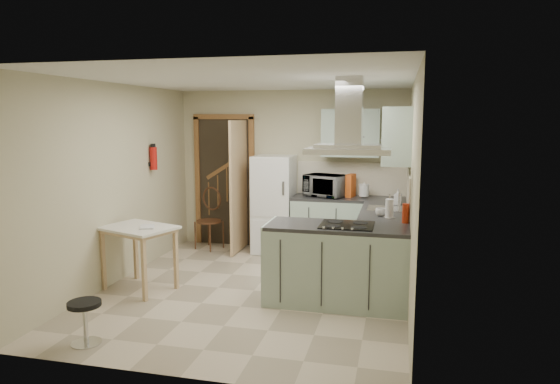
% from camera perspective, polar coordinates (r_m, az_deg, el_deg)
% --- Properties ---
extents(floor, '(4.20, 4.20, 0.00)m').
position_cam_1_polar(floor, '(6.16, -3.00, -11.18)').
color(floor, '#C6B49A').
rests_on(floor, ground).
extents(ceiling, '(4.20, 4.20, 0.00)m').
position_cam_1_polar(ceiling, '(5.82, -3.20, 12.69)').
color(ceiling, silver).
rests_on(ceiling, back_wall).
extents(back_wall, '(3.60, 0.00, 3.60)m').
position_cam_1_polar(back_wall, '(7.88, 1.25, 2.48)').
color(back_wall, '#BCB592').
rests_on(back_wall, floor).
extents(left_wall, '(0.00, 4.20, 4.20)m').
position_cam_1_polar(left_wall, '(6.60, -18.26, 0.90)').
color(left_wall, '#BCB592').
rests_on(left_wall, floor).
extents(right_wall, '(0.00, 4.20, 4.20)m').
position_cam_1_polar(right_wall, '(5.62, 14.77, -0.20)').
color(right_wall, '#BCB592').
rests_on(right_wall, floor).
extents(doorway, '(1.10, 0.12, 2.10)m').
position_cam_1_polar(doorway, '(8.18, -6.36, 1.24)').
color(doorway, brown).
rests_on(doorway, floor).
extents(fridge, '(0.60, 0.60, 1.50)m').
position_cam_1_polar(fridge, '(7.71, -0.69, -1.40)').
color(fridge, white).
rests_on(fridge, floor).
extents(counter_back, '(1.08, 0.60, 0.90)m').
position_cam_1_polar(counter_back, '(7.60, 5.63, -3.88)').
color(counter_back, '#9EB2A0').
rests_on(counter_back, floor).
extents(counter_right, '(0.60, 1.95, 0.90)m').
position_cam_1_polar(counter_right, '(6.88, 11.82, -5.33)').
color(counter_right, '#9EB2A0').
rests_on(counter_right, floor).
extents(splashback, '(1.68, 0.02, 0.50)m').
position_cam_1_polar(splashback, '(7.74, 8.20, 1.54)').
color(splashback, beige).
rests_on(splashback, counter_back).
extents(wall_cabinet_back, '(0.85, 0.35, 0.70)m').
position_cam_1_polar(wall_cabinet_back, '(7.52, 8.12, 6.70)').
color(wall_cabinet_back, '#9EB2A0').
rests_on(wall_cabinet_back, back_wall).
extents(wall_cabinet_right, '(0.35, 0.90, 0.70)m').
position_cam_1_polar(wall_cabinet_right, '(6.42, 13.25, 6.28)').
color(wall_cabinet_right, '#9EB2A0').
rests_on(wall_cabinet_right, right_wall).
extents(peninsula, '(1.55, 0.65, 0.90)m').
position_cam_1_polar(peninsula, '(5.66, 6.55, -8.23)').
color(peninsula, '#9EB2A0').
rests_on(peninsula, floor).
extents(hob, '(0.58, 0.50, 0.01)m').
position_cam_1_polar(hob, '(5.53, 7.66, -3.75)').
color(hob, black).
rests_on(hob, peninsula).
extents(extractor_hood, '(0.90, 0.55, 0.10)m').
position_cam_1_polar(extractor_hood, '(5.42, 7.83, 4.69)').
color(extractor_hood, silver).
rests_on(extractor_hood, ceiling).
extents(sink, '(0.45, 0.40, 0.01)m').
position_cam_1_polar(sink, '(6.62, 11.89, -1.86)').
color(sink, silver).
rests_on(sink, counter_right).
extents(fire_extinguisher, '(0.10, 0.10, 0.32)m').
position_cam_1_polar(fire_extinguisher, '(7.32, -14.26, 3.74)').
color(fire_extinguisher, '#B2140F').
rests_on(fire_extinguisher, left_wall).
extents(drop_leaf_table, '(0.99, 0.86, 0.78)m').
position_cam_1_polar(drop_leaf_table, '(6.32, -15.76, -7.28)').
color(drop_leaf_table, tan).
rests_on(drop_leaf_table, floor).
extents(bentwood_chair, '(0.51, 0.51, 0.89)m').
position_cam_1_polar(bentwood_chair, '(8.02, -8.12, -3.34)').
color(bentwood_chair, '#4A2F18').
rests_on(bentwood_chair, floor).
extents(stool, '(0.40, 0.40, 0.41)m').
position_cam_1_polar(stool, '(5.07, -21.36, -13.71)').
color(stool, black).
rests_on(stool, floor).
extents(microwave, '(0.70, 0.59, 0.33)m').
position_cam_1_polar(microwave, '(7.52, 5.23, 0.74)').
color(microwave, black).
rests_on(microwave, counter_back).
extents(kettle, '(0.20, 0.20, 0.22)m').
position_cam_1_polar(kettle, '(7.49, 9.57, 0.20)').
color(kettle, silver).
rests_on(kettle, counter_back).
extents(cereal_box, '(0.14, 0.24, 0.34)m').
position_cam_1_polar(cereal_box, '(7.53, 8.08, 0.74)').
color(cereal_box, '#D85519').
rests_on(cereal_box, counter_back).
extents(soap_bottle, '(0.11, 0.11, 0.21)m').
position_cam_1_polar(soap_bottle, '(6.99, 13.33, -0.52)').
color(soap_bottle, '#AAACB6').
rests_on(soap_bottle, counter_right).
extents(paper_towel, '(0.12, 0.12, 0.24)m').
position_cam_1_polar(paper_towel, '(6.00, 12.39, -1.82)').
color(paper_towel, silver).
rests_on(paper_towel, counter_right).
extents(cup, '(0.14, 0.14, 0.10)m').
position_cam_1_polar(cup, '(6.12, 11.42, -2.27)').
color(cup, white).
rests_on(cup, counter_right).
extents(red_bottle, '(0.10, 0.10, 0.22)m').
position_cam_1_polar(red_bottle, '(5.77, 14.16, -2.38)').
color(red_bottle, '#B42B0F').
rests_on(red_bottle, peninsula).
extents(book, '(0.25, 0.27, 0.10)m').
position_cam_1_polar(book, '(6.14, -15.74, -3.51)').
color(book, '#A13835').
rests_on(book, drop_leaf_table).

